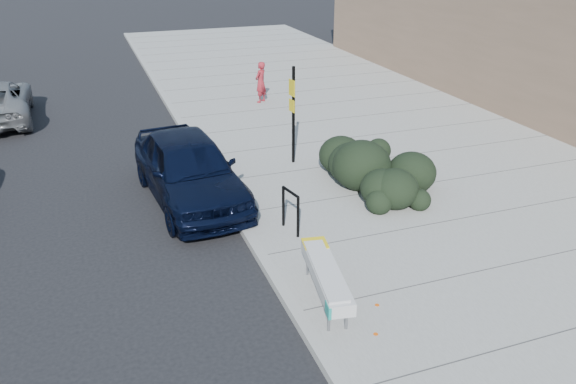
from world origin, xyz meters
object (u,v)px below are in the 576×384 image
bench (326,274)px  bike_rack (291,207)px  pedestrian (261,82)px  sedan_navy (189,168)px  sign_post (293,110)px

bench → bike_rack: size_ratio=2.33×
pedestrian → bench: bearing=37.7°
sedan_navy → sign_post: bearing=15.1°
pedestrian → bike_rack: bearing=36.3°
bike_rack → sedan_navy: size_ratio=0.19×
bike_rack → sign_post: size_ratio=0.35×
bike_rack → bench: bearing=-108.1°
sign_post → pedestrian: (1.05, 6.38, -0.78)m
pedestrian → sedan_navy: bearing=21.0°
sedan_navy → pedestrian: sedan_navy is taller
sedan_navy → bench: bearing=-80.4°
bench → sign_post: sign_post is taller
bench → sign_post: size_ratio=0.83×
sign_post → sedan_navy: bearing=-166.6°
bike_rack → sedan_navy: sedan_navy is taller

